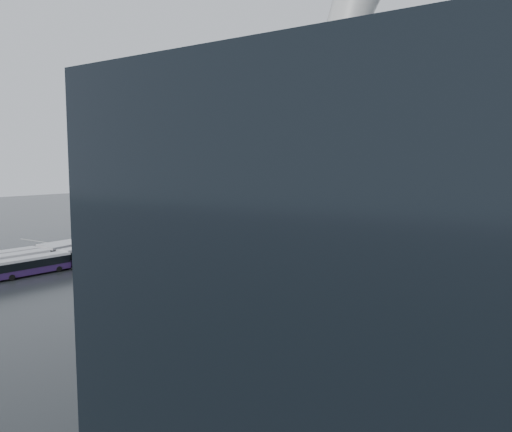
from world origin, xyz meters
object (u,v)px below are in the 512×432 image
Objects in this scene: airliner_gate_c at (468,200)px; gse_cart_belly_b at (438,258)px; airliner_gate_b at (424,210)px; bus_row_far_b at (7,264)px; bus_row_near_d at (106,255)px; gse_cart_belly_e at (370,247)px; floodlight_mast at (201,153)px; bus_row_near_b at (76,250)px; bus_row_near_a at (70,248)px; bus_row_near_c at (90,253)px; van_curve_b at (164,348)px; jet_remote_mid at (216,194)px; airliner_main at (323,229)px; jet_remote_far at (229,191)px; van_curve_c at (113,307)px; gse_cart_belly_c at (309,253)px; bus_row_far_c at (32,265)px; gse_cart_belly_a at (384,256)px; gse_cart_belly_d at (460,265)px; bus_row_far_a at (1,260)px.

airliner_gate_c is 104.95m from gse_cart_belly_b.
bus_row_far_b is at bearing -109.00° from airliner_gate_b.
bus_row_near_d is 52.35m from gse_cart_belly_e.
bus_row_near_b is at bearing -147.03° from floodlight_mast.
bus_row_near_a is 7.77m from bus_row_near_c.
floodlight_mast is (-27.09, 37.56, 18.87)m from van_curve_b.
gse_cart_belly_b is (51.91, 36.50, -1.14)m from bus_row_near_c.
jet_remote_mid is 1.61× the size of floodlight_mast.
airliner_gate_b is 4.21× the size of bus_row_near_a.
airliner_main is 48.70m from bus_row_near_a.
van_curve_b is (110.61, -156.30, -4.20)m from jet_remote_far.
van_curve_b is 2.05× the size of gse_cart_belly_e.
bus_row_near_d is 2.93× the size of van_curve_c.
bus_row_far_c is at bearing -126.08° from gse_cart_belly_c.
jet_remote_mid is 142.76m from van_curve_c.
gse_cart_belly_a is 1.03× the size of gse_cart_belly_d.
floodlight_mast is 14.13× the size of gse_cart_belly_e.
bus_row_far_a is at bearing -92.55° from airliner_gate_c.
gse_cart_belly_e is (21.50, 27.91, -19.04)m from floodlight_mast.
airliner_gate_b is at bearing -28.89° from bus_row_near_c.
gse_cart_belly_a is at bearing -62.00° from bus_row_near_a.
airliner_gate_c is at bearing 100.57° from gse_cart_belly_d.
jet_remote_far is 146.22m from bus_row_near_b.
van_curve_c is 1.92× the size of gse_cart_belly_d.
airliner_main reaches higher than gse_cart_belly_e.
jet_remote_far is 20.27× the size of gse_cart_belly_d.
bus_row_near_a reaches higher than van_curve_b.
bus_row_far_b is 3.21× the size of van_curve_c.
airliner_main is at bearing -159.50° from gse_cart_belly_a.
gse_cart_belly_a is at bearing -155.86° from gse_cart_belly_b.
jet_remote_mid reaches higher than van_curve_c.
airliner_main reaches higher than van_curve_b.
airliner_main is 59.07m from airliner_gate_b.
bus_row_far_b is at bearing -104.69° from bus_row_far_a.
gse_cart_belly_c is at bearing -54.68° from bus_row_near_c.
bus_row_near_a is at bearing 7.59° from bus_row_far_a.
airliner_gate_c is 96.38m from jet_remote_mid.
gse_cart_belly_c is at bearing 23.88° from van_curve_b.
airliner_gate_c is 3.79× the size of bus_row_near_a.
jet_remote_mid is 124.28m from bus_row_far_c.
bus_row_near_c is 49.43m from van_curve_b.
gse_cart_belly_e is (2.07, -46.87, -4.06)m from airliner_gate_b.
airliner_gate_c reaches higher than gse_cart_belly_c.
gse_cart_belly_c is 1.07× the size of gse_cart_belly_e.
gse_cart_belly_a is (38.94, 32.49, -1.02)m from bus_row_near_d.
airliner_gate_c is 21.50× the size of gse_cart_belly_a.
bus_row_near_c is 1.00× the size of bus_row_far_a.
van_curve_c is 59.70m from gse_cart_belly_b.
airliner_gate_b is at bearing 111.17° from gse_cart_belly_d.
bus_row_near_d reaches higher than gse_cart_belly_c.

